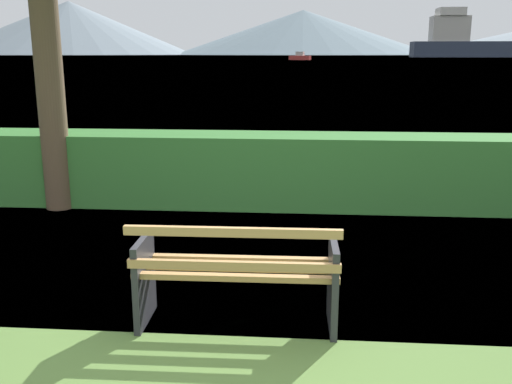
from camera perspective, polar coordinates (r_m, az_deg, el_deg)
name	(u,v)px	position (r m, az deg, el deg)	size (l,w,h in m)	color
ground_plane	(238,322)	(4.57, -1.80, -12.83)	(1400.00, 1400.00, 0.00)	#567A38
water_surface	(302,57)	(313.84, 4.61, 13.30)	(620.00, 620.00, 0.00)	#6B8EA3
park_bench	(237,274)	(4.35, -1.91, -8.20)	(1.53, 0.59, 0.87)	tan
hedge_row	(267,170)	(7.78, 1.05, 2.18)	(13.20, 0.82, 0.97)	#387A33
cargo_ship_large	(498,44)	(283.88, 22.94, 13.46)	(88.78, 15.26, 21.25)	#2D384C
fishing_boat_near	(300,57)	(167.41, 4.40, 13.26)	(6.41, 4.03, 2.33)	#B2332D
distant_hills	(424,30)	(589.18, 16.39, 15.23)	(865.62, 410.26, 51.61)	gray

